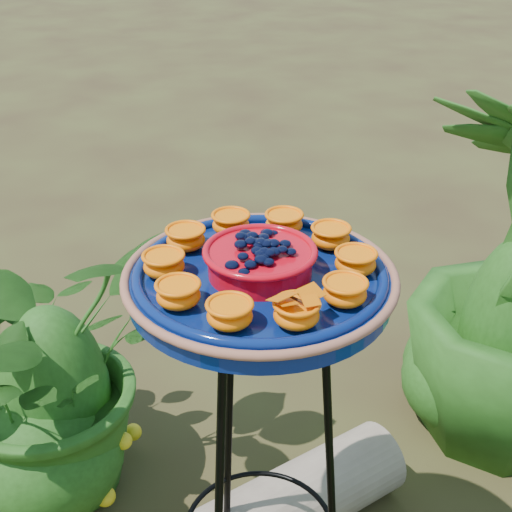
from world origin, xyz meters
The scene contains 4 objects.
tripod_stand centered at (-0.08, 0.07, 0.53)m, with size 0.38×0.38×0.87m.
feeder_dish centered at (-0.08, 0.07, 0.91)m, with size 0.53×0.53×0.10m.
driftwood_log centered at (0.08, 0.30, 0.10)m, with size 0.19×0.19×0.57m, color gray.
shrub_back_left centered at (-0.48, 0.64, 0.39)m, with size 0.70×0.60×0.77m, color #1E4813.
Camera 1 is at (-0.34, -0.92, 1.51)m, focal length 50.00 mm.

